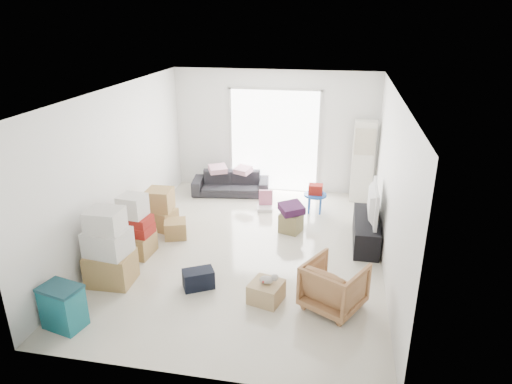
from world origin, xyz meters
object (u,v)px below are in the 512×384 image
object	(u,v)px
ac_tower	(363,162)
sofa	(231,180)
kids_table	(315,193)
television	(367,215)
wood_crate	(266,292)
armchair	(334,284)
ottoman	(291,222)
tv_console	(366,231)
storage_bins	(63,307)

from	to	relation	value
ac_tower	sofa	xyz separation A→B (m)	(-2.85, -0.15, -0.54)
kids_table	television	bearing A→B (deg)	-50.65
wood_crate	ac_tower	bearing A→B (deg)	71.20
armchair	ottoman	bearing A→B (deg)	-40.47
tv_console	kids_table	distance (m)	1.55
ac_tower	tv_console	xyz separation A→B (m)	(0.05, -2.00, -0.64)
tv_console	wood_crate	bearing A→B (deg)	-124.81
armchair	ottoman	world-z (taller)	armchair
television	sofa	world-z (taller)	sofa
sofa	storage_bins	xyz separation A→B (m)	(-1.00, -4.96, -0.03)
storage_bins	tv_console	bearing A→B (deg)	38.58
ac_tower	armchair	distance (m)	4.09
armchair	storage_bins	bearing A→B (deg)	46.32
sofa	wood_crate	xyz separation A→B (m)	(1.47, -3.91, -0.19)
television	storage_bins	world-z (taller)	television
sofa	ottoman	distance (m)	2.27
sofa	armchair	bearing A→B (deg)	-66.19
ac_tower	armchair	bearing A→B (deg)	-96.36
storage_bins	sofa	bearing A→B (deg)	78.60
ac_tower	tv_console	size ratio (longest dim) A/B	1.25
storage_bins	ottoman	distance (m)	4.18
ac_tower	kids_table	xyz separation A→B (m)	(-0.92, -0.81, -0.46)
ac_tower	tv_console	world-z (taller)	ac_tower
tv_console	armchair	world-z (taller)	armchair
armchair	wood_crate	world-z (taller)	armchair
sofa	armchair	world-z (taller)	armchair
television	storage_bins	distance (m)	4.99
tv_console	storage_bins	world-z (taller)	storage_bins
kids_table	wood_crate	distance (m)	3.29
tv_console	storage_bins	xyz separation A→B (m)	(-3.90, -3.11, 0.07)
ac_tower	television	size ratio (longest dim) A/B	1.64
tv_console	ottoman	world-z (taller)	tv_console
ac_tower	storage_bins	world-z (taller)	ac_tower
ac_tower	wood_crate	xyz separation A→B (m)	(-1.38, -4.06, -0.73)
kids_table	storage_bins	bearing A→B (deg)	-124.25
tv_console	kids_table	xyz separation A→B (m)	(-0.97, 1.19, 0.19)
ac_tower	sofa	size ratio (longest dim) A/B	1.04
television	wood_crate	size ratio (longest dim) A/B	2.49
storage_bins	armchair	bearing A→B (deg)	17.51
sofa	ottoman	xyz separation A→B (m)	(1.55, -1.65, -0.15)
wood_crate	kids_table	bearing A→B (deg)	81.95
armchair	storage_bins	xyz separation A→B (m)	(-3.40, -1.07, -0.08)
kids_table	wood_crate	size ratio (longest dim) A/B	1.39
sofa	storage_bins	world-z (taller)	sofa
ac_tower	sofa	bearing A→B (deg)	-176.99
ottoman	wood_crate	bearing A→B (deg)	-92.17
sofa	kids_table	size ratio (longest dim) A/B	2.84
sofa	wood_crate	distance (m)	4.18
sofa	armchair	size ratio (longest dim) A/B	2.24
sofa	television	bearing A→B (deg)	-40.41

